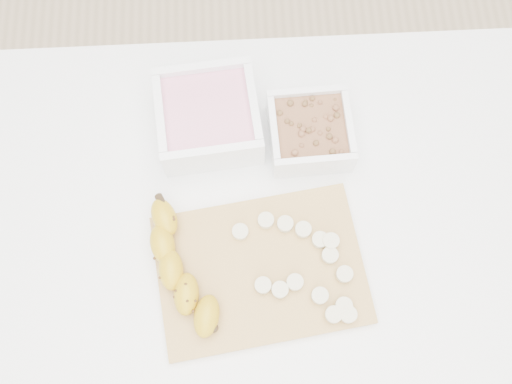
{
  "coord_description": "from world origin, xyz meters",
  "views": [
    {
      "loc": [
        -0.01,
        -0.26,
        1.66
      ],
      "look_at": [
        0.0,
        0.03,
        0.81
      ],
      "focal_mm": 40.0,
      "sensor_mm": 36.0,
      "label": 1
    }
  ],
  "objects_px": {
    "banana": "(182,270)",
    "bowl_yogurt": "(208,117)",
    "table": "(257,235)",
    "cutting_board": "(260,270)",
    "bowl_granola": "(310,132)"
  },
  "relations": [
    {
      "from": "banana",
      "to": "bowl_yogurt",
      "type": "bearing_deg",
      "value": 69.01
    },
    {
      "from": "table",
      "to": "cutting_board",
      "type": "xyz_separation_m",
      "value": [
        0.0,
        -0.08,
        0.1
      ]
    },
    {
      "from": "bowl_yogurt",
      "to": "bowl_granola",
      "type": "relative_size",
      "value": 1.3
    },
    {
      "from": "bowl_yogurt",
      "to": "bowl_granola",
      "type": "distance_m",
      "value": 0.17
    },
    {
      "from": "table",
      "to": "bowl_yogurt",
      "type": "height_order",
      "value": "bowl_yogurt"
    },
    {
      "from": "table",
      "to": "bowl_granola",
      "type": "bearing_deg",
      "value": 55.68
    },
    {
      "from": "bowl_yogurt",
      "to": "cutting_board",
      "type": "height_order",
      "value": "bowl_yogurt"
    },
    {
      "from": "cutting_board",
      "to": "banana",
      "type": "relative_size",
      "value": 1.45
    },
    {
      "from": "bowl_yogurt",
      "to": "bowl_granola",
      "type": "height_order",
      "value": "bowl_yogurt"
    },
    {
      "from": "bowl_granola",
      "to": "banana",
      "type": "bearing_deg",
      "value": -133.98
    },
    {
      "from": "banana",
      "to": "table",
      "type": "bearing_deg",
      "value": 24.24
    },
    {
      "from": "bowl_granola",
      "to": "cutting_board",
      "type": "bearing_deg",
      "value": -112.92
    },
    {
      "from": "table",
      "to": "cutting_board",
      "type": "relative_size",
      "value": 3.06
    },
    {
      "from": "cutting_board",
      "to": "bowl_granola",
      "type": "bearing_deg",
      "value": 67.08
    },
    {
      "from": "cutting_board",
      "to": "banana",
      "type": "bearing_deg",
      "value": -179.88
    }
  ]
}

